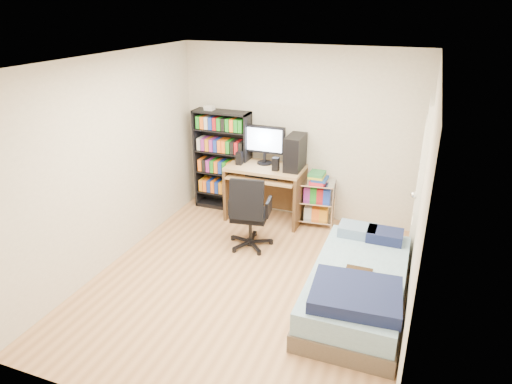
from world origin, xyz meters
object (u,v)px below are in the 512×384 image
at_px(bed, 358,286).
at_px(media_shelf, 223,159).
at_px(computer_desk, 274,171).
at_px(office_chair, 250,225).

bearing_deg(bed, media_shelf, 142.48).
distance_m(computer_desk, office_chair, 1.04).
xyz_separation_m(office_chair, bed, (1.54, -0.78, -0.08)).
xyz_separation_m(media_shelf, bed, (2.39, -1.84, -0.55)).
xyz_separation_m(media_shelf, office_chair, (0.85, -1.05, -0.47)).
bearing_deg(media_shelf, bed, -37.52).
relative_size(media_shelf, computer_desk, 1.15).
distance_m(media_shelf, computer_desk, 0.87).
height_order(computer_desk, office_chair, computer_desk).
relative_size(media_shelf, office_chair, 1.59).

